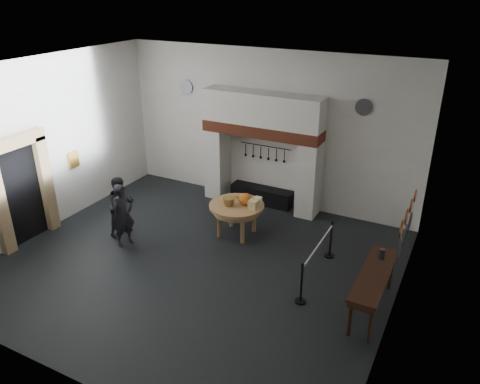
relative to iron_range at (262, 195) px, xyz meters
The scene contains 38 objects.
floor 3.73m from the iron_range, 90.00° to the right, with size 9.00×8.00×0.02m, color black.
ceiling 5.65m from the iron_range, 90.00° to the right, with size 9.00×8.00×0.02m, color silver.
wall_back 2.02m from the iron_range, 90.00° to the left, with size 9.00×0.02×4.50m, color silver.
wall_front 7.97m from the iron_range, 90.00° to the right, with size 9.00×0.02×4.50m, color silver.
wall_left 6.17m from the iron_range, 140.42° to the right, with size 0.02×8.00×4.50m, color silver.
wall_right 6.17m from the iron_range, 39.58° to the right, with size 0.02×8.00×4.50m, color silver.
chimney_pier_left 1.69m from the iron_range, behind, with size 0.55×0.70×2.15m, color silver.
chimney_pier_right 1.69m from the iron_range, ahead, with size 0.55×0.70×2.15m, color silver.
hearth_brick_band 2.06m from the iron_range, 90.00° to the right, with size 3.50×0.72×0.32m, color #9E442B.
chimney_hood 2.67m from the iron_range, 90.00° to the right, with size 3.50×0.70×0.90m, color silver.
iron_range is the anchor object (origin of this frame).
utensil_rail 1.51m from the iron_range, 90.00° to the left, with size 0.02×0.02×1.60m, color black.
door_recess 6.58m from the iron_range, 133.44° to the right, with size 0.04×1.10×2.50m, color black.
door_jamb_far 6.04m from the iron_range, 137.45° to the right, with size 0.22×0.30×2.60m, color tan.
door_lintel 6.87m from the iron_range, 132.86° to the right, with size 0.22×1.70×0.30m, color tan.
wall_plaque 5.49m from the iron_range, 146.73° to the right, with size 0.05×0.34×0.44m, color gold.
work_table 2.14m from the iron_range, 83.81° to the right, with size 1.43×1.43×0.07m, color tan.
pumpkin 2.14m from the iron_range, 77.76° to the right, with size 0.36×0.36×0.31m, color orange.
cheese_block_big 2.34m from the iron_range, 70.98° to the right, with size 0.22×0.22×0.24m, color #F0D590.
cheese_block_small 2.06m from the iron_range, 68.64° to the right, with size 0.18×0.18×0.20m, color #FFEF98.
wicker_basket 2.32m from the iron_range, 88.12° to the right, with size 0.32×0.32×0.22m, color olive.
bread_loaf 1.83m from the iron_range, 85.89° to the right, with size 0.31×0.18×0.13m, color #AB7F3C.
visitor_near 4.34m from the iron_range, 118.69° to the right, with size 0.60×0.39×1.63m, color black.
visitor_far 4.22m from the iron_range, 126.14° to the right, with size 0.78×0.61×1.60m, color black.
side_table 5.48m from the iron_range, 41.12° to the right, with size 0.55×2.20×0.06m, color #392014.
pewter_jug 5.13m from the iron_range, 36.01° to the right, with size 0.12×0.12×0.22m, color #4E4E53.
copper_pan_a 5.93m from the iron_range, 38.28° to the right, with size 0.34×0.34×0.03m, color #C6662D.
copper_pan_b 5.62m from the iron_range, 33.66° to the right, with size 0.32×0.32×0.03m, color #C6662D.
copper_pan_c 5.35m from the iron_range, 28.48° to the right, with size 0.30×0.30×0.03m, color #C6662D.
copper_pan_d 5.13m from the iron_range, 22.75° to the right, with size 0.28×0.28×0.03m, color #C6662D.
pewter_plate_left 5.69m from the iron_range, 36.66° to the right, with size 0.40×0.40×0.03m, color #4C4C51.
pewter_plate_mid 5.36m from the iron_range, 31.38° to the right, with size 0.40×0.40×0.03m, color #4C4C51.
pewter_plate_right 5.08m from the iron_range, 25.42° to the right, with size 0.40×0.40×0.03m, color #4C4C51.
pewter_plate_back_left 4.01m from the iron_range, behind, with size 0.44×0.44×0.03m, color #4C4C51.
pewter_plate_back_right 4.01m from the iron_range, ahead, with size 0.44×0.44×0.03m, color #4C4C51.
barrier_post_near 4.84m from the iron_range, 55.41° to the right, with size 0.05×0.05×0.90m, color black.
barrier_post_far 3.39m from the iron_range, 35.83° to the right, with size 0.05×0.05×0.90m, color black.
barrier_rope 4.10m from the iron_range, 47.36° to the right, with size 0.04×0.04×2.00m, color silver.
Camera 1 is at (5.28, -7.94, 6.16)m, focal length 35.00 mm.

